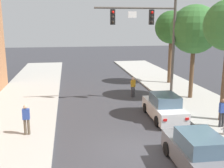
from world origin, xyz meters
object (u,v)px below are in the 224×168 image
at_px(car_following_grey, 198,153).
at_px(street_tree_second, 194,30).
at_px(pedestrian_crossing_road, 133,86).
at_px(pedestrian_sidewalk_left_walker, 26,118).
at_px(car_lead_white, 164,108).
at_px(pedestrian_sidewalk_right_walker, 222,111).
at_px(street_tree_third, 171,28).
at_px(traffic_signal_mast, 152,32).

xyz_separation_m(car_following_grey, street_tree_second, (4.41, 10.02, 4.72)).
bearing_deg(pedestrian_crossing_road, pedestrian_sidewalk_left_walker, -136.79).
bearing_deg(car_following_grey, car_lead_white, 82.76).
relative_size(pedestrian_sidewalk_right_walker, street_tree_third, 0.24).
xyz_separation_m(pedestrian_sidewalk_left_walker, pedestrian_crossing_road, (7.45, 6.99, -0.15)).
relative_size(car_following_grey, street_tree_second, 0.60).
xyz_separation_m(pedestrian_sidewalk_left_walker, street_tree_second, (11.75, 5.51, 4.38)).
bearing_deg(traffic_signal_mast, pedestrian_sidewalk_left_walker, -148.31).
height_order(car_lead_white, street_tree_second, street_tree_second).
height_order(car_lead_white, pedestrian_crossing_road, pedestrian_crossing_road).
bearing_deg(pedestrian_sidewalk_left_walker, street_tree_third, 42.46).
xyz_separation_m(pedestrian_crossing_road, pedestrian_sidewalk_right_walker, (3.27, -7.67, 0.15)).
bearing_deg(street_tree_second, car_lead_white, -132.78).
relative_size(traffic_signal_mast, pedestrian_sidewalk_left_walker, 4.57).
height_order(street_tree_second, street_tree_third, street_tree_second).
height_order(pedestrian_crossing_road, street_tree_second, street_tree_second).
bearing_deg(pedestrian_crossing_road, street_tree_second, -19.06).
bearing_deg(pedestrian_sidewalk_right_walker, street_tree_third, 83.17).
bearing_deg(car_following_grey, traffic_signal_mast, 83.99).
xyz_separation_m(street_tree_second, street_tree_third, (0.37, 5.59, 0.07)).
bearing_deg(traffic_signal_mast, car_following_grey, -96.01).
height_order(traffic_signal_mast, street_tree_second, traffic_signal_mast).
bearing_deg(street_tree_second, street_tree_third, 86.21).
height_order(car_following_grey, street_tree_second, street_tree_second).
xyz_separation_m(traffic_signal_mast, pedestrian_crossing_road, (-0.91, 1.83, -4.40)).
relative_size(car_following_grey, pedestrian_crossing_road, 2.61).
xyz_separation_m(car_lead_white, street_tree_third, (4.01, 9.53, 4.79)).
relative_size(traffic_signal_mast, street_tree_second, 1.05).
distance_m(traffic_signal_mast, pedestrian_sidewalk_right_walker, 7.60).
relative_size(pedestrian_crossing_road, street_tree_third, 0.24).
height_order(car_lead_white, car_following_grey, same).
height_order(traffic_signal_mast, car_lead_white, traffic_signal_mast).
height_order(car_lead_white, pedestrian_sidewalk_right_walker, pedestrian_sidewalk_right_walker).
bearing_deg(car_following_grey, pedestrian_sidewalk_left_walker, 148.40).
height_order(car_following_grey, pedestrian_crossing_road, pedestrian_crossing_road).
relative_size(pedestrian_crossing_road, pedestrian_sidewalk_right_walker, 1.00).
distance_m(pedestrian_sidewalk_left_walker, street_tree_second, 13.70).
distance_m(street_tree_second, street_tree_third, 5.60).
relative_size(car_following_grey, pedestrian_sidewalk_left_walker, 2.61).
bearing_deg(pedestrian_crossing_road, car_following_grey, -90.53).
bearing_deg(traffic_signal_mast, street_tree_second, 5.82).
relative_size(car_lead_white, street_tree_third, 0.61).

